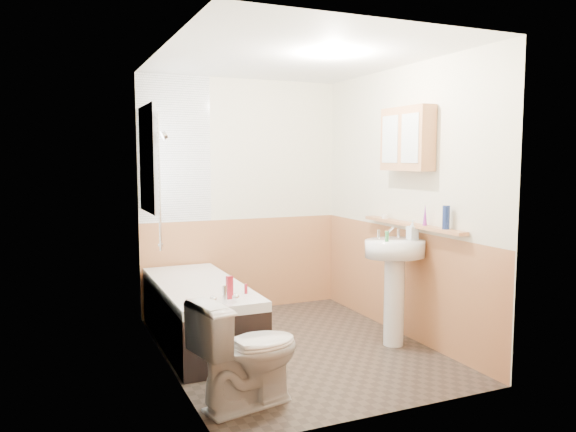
{
  "coord_description": "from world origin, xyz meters",
  "views": [
    {
      "loc": [
        -1.97,
        -4.36,
        1.66
      ],
      "look_at": [
        0.0,
        0.15,
        1.15
      ],
      "focal_mm": 35.0,
      "sensor_mm": 36.0,
      "label": 1
    }
  ],
  "objects_px": {
    "medicine_cabinet": "(407,139)",
    "pine_shelf": "(411,225)",
    "sink": "(395,270)",
    "bathtub": "(199,312)",
    "toilet": "(248,352)"
  },
  "relations": [
    {
      "from": "medicine_cabinet",
      "to": "sink",
      "type": "bearing_deg",
      "value": -149.1
    },
    {
      "from": "bathtub",
      "to": "medicine_cabinet",
      "type": "bearing_deg",
      "value": -20.25
    },
    {
      "from": "sink",
      "to": "medicine_cabinet",
      "type": "relative_size",
      "value": 1.7
    },
    {
      "from": "toilet",
      "to": "pine_shelf",
      "type": "relative_size",
      "value": 0.54
    },
    {
      "from": "sink",
      "to": "pine_shelf",
      "type": "distance_m",
      "value": 0.44
    },
    {
      "from": "medicine_cabinet",
      "to": "pine_shelf",
      "type": "bearing_deg",
      "value": -61.86
    },
    {
      "from": "sink",
      "to": "medicine_cabinet",
      "type": "distance_m",
      "value": 1.17
    },
    {
      "from": "bathtub",
      "to": "toilet",
      "type": "xyz_separation_m",
      "value": [
        -0.03,
        -1.39,
        0.08
      ]
    },
    {
      "from": "sink",
      "to": "pine_shelf",
      "type": "xyz_separation_m",
      "value": [
        0.2,
        0.05,
        0.39
      ]
    },
    {
      "from": "pine_shelf",
      "to": "sink",
      "type": "bearing_deg",
      "value": -165.72
    },
    {
      "from": "pine_shelf",
      "to": "medicine_cabinet",
      "type": "relative_size",
      "value": 2.23
    },
    {
      "from": "toilet",
      "to": "sink",
      "type": "xyz_separation_m",
      "value": [
        1.6,
        0.64,
        0.31
      ]
    },
    {
      "from": "bathtub",
      "to": "toilet",
      "type": "height_order",
      "value": "toilet"
    },
    {
      "from": "toilet",
      "to": "pine_shelf",
      "type": "bearing_deg",
      "value": -81.23
    },
    {
      "from": "toilet",
      "to": "medicine_cabinet",
      "type": "xyz_separation_m",
      "value": [
        1.77,
        0.74,
        1.46
      ]
    }
  ]
}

